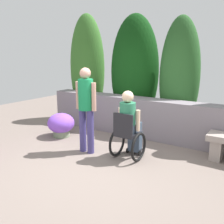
% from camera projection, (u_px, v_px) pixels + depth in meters
% --- Properties ---
extents(ground_plane, '(13.25, 13.25, 0.00)m').
position_uv_depth(ground_plane, '(102.00, 164.00, 4.65)').
color(ground_plane, slate).
extents(stone_retaining_wall, '(5.58, 0.48, 0.95)m').
position_uv_depth(stone_retaining_wall, '(147.00, 118.00, 6.09)').
color(stone_retaining_wall, gray).
rests_on(stone_retaining_wall, ground).
extents(hedge_backdrop, '(5.69, 1.00, 3.34)m').
position_uv_depth(hedge_backdrop, '(149.00, 71.00, 6.55)').
color(hedge_backdrop, '#376D28').
rests_on(hedge_backdrop, ground).
extents(person_in_wheelchair, '(0.53, 0.66, 1.33)m').
position_uv_depth(person_in_wheelchair, '(129.00, 127.00, 4.80)').
color(person_in_wheelchair, black).
rests_on(person_in_wheelchair, ground).
extents(person_standing_companion, '(0.49, 0.30, 1.73)m').
position_uv_depth(person_standing_companion, '(86.00, 105.00, 5.02)').
color(person_standing_companion, '#423A78').
rests_on(person_standing_companion, ground).
extents(flower_pot_purple_near, '(0.65, 0.65, 0.58)m').
position_uv_depth(flower_pot_purple_near, '(61.00, 125.00, 6.16)').
color(flower_pot_purple_near, gray).
rests_on(flower_pot_purple_near, ground).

